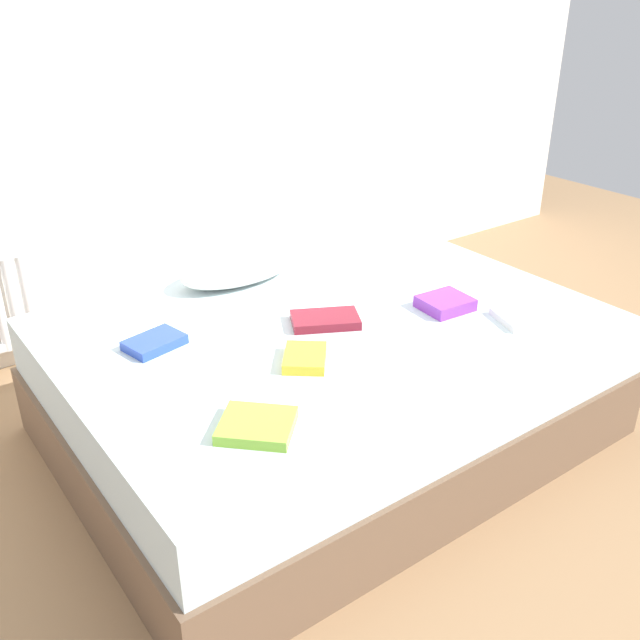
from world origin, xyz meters
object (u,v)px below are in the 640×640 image
object	(u,v)px
textbook_white	(526,317)
pillow	(239,268)
textbook_yellow	(305,358)
textbook_blue	(155,343)
textbook_maroon	(325,320)
textbook_purple	(445,303)
bed	(327,377)
textbook_lime	(257,426)

from	to	relation	value
textbook_white	pillow	bearing A→B (deg)	144.04
pillow	textbook_white	xyz separation A→B (m)	(0.68, -0.96, -0.05)
textbook_yellow	textbook_blue	bearing A→B (deg)	81.22
textbook_blue	textbook_maroon	bearing A→B (deg)	-31.63
pillow	textbook_blue	distance (m)	0.63
pillow	textbook_yellow	bearing A→B (deg)	-103.51
textbook_purple	textbook_white	bearing A→B (deg)	-50.85
textbook_maroon	textbook_white	size ratio (longest dim) A/B	1.19
textbook_blue	textbook_white	distance (m)	1.37
textbook_maroon	pillow	bearing A→B (deg)	122.97
bed	textbook_white	size ratio (longest dim) A/B	9.52
pillow	textbook_white	world-z (taller)	pillow
bed	textbook_yellow	xyz separation A→B (m)	(-0.25, -0.21, 0.27)
pillow	textbook_white	distance (m)	1.18
textbook_maroon	textbook_blue	bearing A→B (deg)	-172.06
textbook_lime	textbook_yellow	distance (m)	0.41
bed	textbook_maroon	xyz separation A→B (m)	(-0.03, -0.02, 0.27)
textbook_lime	textbook_blue	world-z (taller)	same
bed	pillow	size ratio (longest dim) A/B	3.77
pillow	textbook_purple	size ratio (longest dim) A/B	2.86
pillow	textbook_lime	world-z (taller)	pillow
pillow	bed	bearing A→B (deg)	-81.42
bed	textbook_blue	world-z (taller)	textbook_blue
pillow	textbook_purple	bearing A→B (deg)	-54.42
pillow	textbook_lime	distance (m)	1.10
pillow	textbook_blue	bearing A→B (deg)	-148.46
pillow	textbook_lime	size ratio (longest dim) A/B	2.53
pillow	textbook_maroon	xyz separation A→B (m)	(0.05, -0.54, -0.04)
textbook_yellow	textbook_white	bearing A→B (deg)	-65.66
textbook_lime	textbook_yellow	xyz separation A→B (m)	(0.34, 0.24, 0.00)
textbook_purple	textbook_maroon	world-z (taller)	textbook_purple
textbook_blue	textbook_white	world-z (taller)	textbook_blue
textbook_purple	textbook_white	xyz separation A→B (m)	(0.18, -0.25, -0.01)
textbook_maroon	bed	bearing A→B (deg)	64.20
bed	textbook_blue	distance (m)	0.70
textbook_yellow	textbook_maroon	world-z (taller)	textbook_yellow
textbook_lime	textbook_maroon	distance (m)	0.71
textbook_purple	pillow	bearing A→B (deg)	129.58
textbook_purple	textbook_blue	world-z (taller)	textbook_purple
textbook_purple	textbook_yellow	distance (m)	0.68
textbook_blue	textbook_white	bearing A→B (deg)	-39.23
textbook_blue	textbook_lime	bearing A→B (deg)	-99.69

